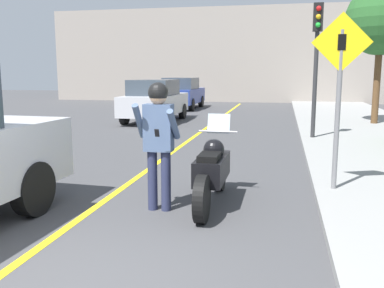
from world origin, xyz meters
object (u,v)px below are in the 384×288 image
person_biker (158,132)px  crossing_sign (339,85)px  motorcycle (212,171)px  parked_car_blue (182,93)px  traffic_light (317,45)px  street_tree (381,20)px  parked_car_silver (155,100)px

person_biker → crossing_sign: 2.93m
motorcycle → parked_car_blue: (-4.43, 16.65, 0.34)m
traffic_light → motorcycle: bearing=-106.0°
traffic_light → parked_car_blue: 12.08m
street_tree → parked_car_blue: street_tree is taller
motorcycle → street_tree: (4.31, 10.56, 3.28)m
motorcycle → street_tree: street_tree is taller
motorcycle → person_biker: bearing=-148.0°
person_biker → crossing_sign: bearing=27.2°
crossing_sign → parked_car_silver: (-5.89, 9.51, -0.92)m
motorcycle → crossing_sign: crossing_sign is taller
person_biker → crossing_sign: size_ratio=0.67×
traffic_light → parked_car_silver: (-5.91, 3.87, -1.85)m
street_tree → person_biker: bearing=-114.5°
crossing_sign → parked_car_blue: (-6.28, 15.78, -0.92)m
person_biker → parked_car_blue: 17.49m
motorcycle → parked_car_silver: bearing=111.3°
parked_car_blue → crossing_sign: bearing=-68.3°
person_biker → crossing_sign: (2.55, 1.31, 0.63)m
person_biker → parked_car_blue: bearing=102.3°
person_biker → street_tree: 12.37m
person_biker → street_tree: bearing=65.5°
person_biker → crossing_sign: crossing_sign is taller
traffic_light → parked_car_blue: bearing=121.9°
motorcycle → person_biker: 1.04m
crossing_sign → parked_car_blue: crossing_sign is taller
motorcycle → traffic_light: 7.12m
parked_car_blue → street_tree: bearing=-34.8°
person_biker → traffic_light: (2.57, 6.94, 1.57)m
person_biker → parked_car_blue: person_biker is taller
street_tree → parked_car_blue: bearing=145.2°
crossing_sign → parked_car_blue: bearing=111.7°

